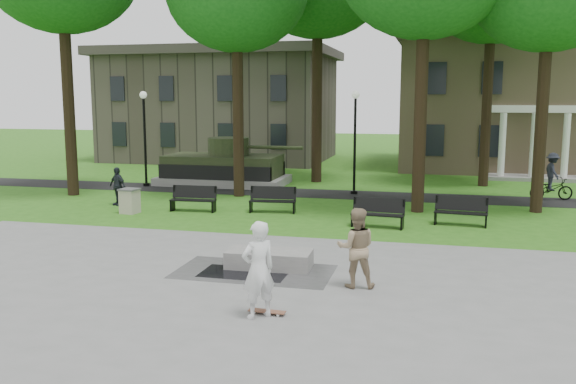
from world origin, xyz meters
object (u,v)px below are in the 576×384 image
object	(u,v)px
concrete_block	(269,259)
cyclist	(552,181)
park_bench_0	(194,198)
friend_watching	(356,248)
trash_bin	(130,201)
skateboarder	(258,270)

from	to	relation	value
concrete_block	cyclist	size ratio (longest dim) A/B	1.06
cyclist	park_bench_0	bearing A→B (deg)	101.05
friend_watching	park_bench_0	world-z (taller)	friend_watching
park_bench_0	friend_watching	bearing A→B (deg)	-50.68
friend_watching	cyclist	xyz separation A→B (m)	(6.66, 14.36, -0.12)
cyclist	trash_bin	distance (m)	17.85
skateboarder	trash_bin	size ratio (longest dim) A/B	2.08
friend_watching	park_bench_0	size ratio (longest dim) A/B	1.04
trash_bin	concrete_block	bearing A→B (deg)	-40.03
skateboarder	friend_watching	size ratio (longest dim) A/B	1.06
friend_watching	trash_bin	size ratio (longest dim) A/B	1.97
concrete_block	skateboarder	distance (m)	3.76
park_bench_0	trash_bin	xyz separation A→B (m)	(-2.24, -0.99, -0.04)
friend_watching	cyclist	distance (m)	15.84
friend_watching	trash_bin	bearing A→B (deg)	-46.84
concrete_block	cyclist	world-z (taller)	cyclist
concrete_block	park_bench_0	bearing A→B (deg)	125.34
skateboarder	cyclist	distance (m)	18.78
skateboarder	park_bench_0	size ratio (longest dim) A/B	1.10
friend_watching	park_bench_0	distance (m)	11.11
concrete_block	cyclist	xyz separation A→B (m)	(9.08, 13.25, 0.60)
concrete_block	friend_watching	xyz separation A→B (m)	(2.42, -1.12, 0.72)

